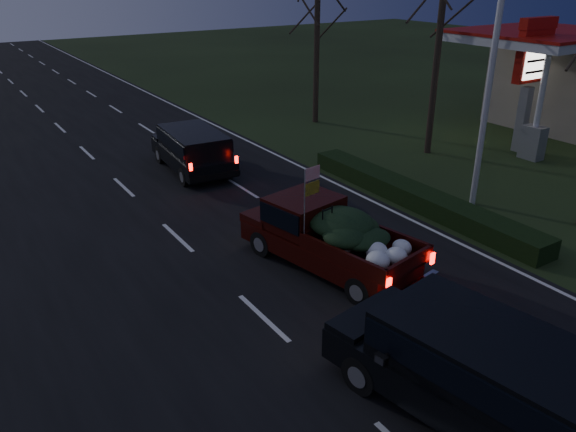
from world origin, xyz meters
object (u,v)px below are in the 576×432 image
lead_suv (193,147)px  rear_suv (482,367)px  light_pole (496,36)px  pickup_truck (328,233)px  gas_price_pylon (532,63)px

lead_suv → rear_suv: size_ratio=0.88×
light_pole → lead_suv: (-6.56, 8.25, -4.47)m
pickup_truck → rear_suv: pickup_truck is taller
rear_suv → gas_price_pylon: bearing=24.6°
lead_suv → pickup_truck: bearing=-87.0°
gas_price_pylon → lead_suv: bearing=158.1°
light_pole → rear_suv: bearing=-139.7°
pickup_truck → lead_suv: size_ratio=1.10×
light_pole → rear_suv: 11.29m
light_pole → pickup_truck: light_pole is taller
pickup_truck → lead_suv: (0.23, 9.05, 0.03)m
light_pole → gas_price_pylon: light_pole is taller
pickup_truck → rear_suv: size_ratio=0.97×
gas_price_pylon → lead_suv: 14.34m
gas_price_pylon → pickup_truck: size_ratio=1.05×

